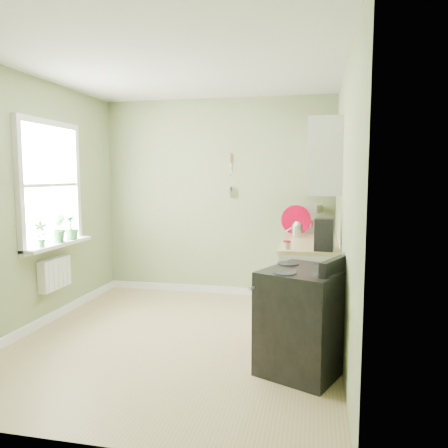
% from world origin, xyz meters
% --- Properties ---
extents(floor, '(3.20, 3.60, 0.02)m').
position_xyz_m(floor, '(0.00, 0.00, -0.01)').
color(floor, tan).
rests_on(floor, ground).
extents(ceiling, '(3.20, 3.60, 0.02)m').
position_xyz_m(ceiling, '(0.00, 0.00, 2.71)').
color(ceiling, white).
rests_on(ceiling, wall_back).
extents(wall_back, '(3.20, 0.02, 2.70)m').
position_xyz_m(wall_back, '(0.00, 1.81, 1.35)').
color(wall_back, '#8A9968').
rests_on(wall_back, floor).
extents(wall_left, '(0.02, 3.60, 2.70)m').
position_xyz_m(wall_left, '(-1.61, 0.00, 1.35)').
color(wall_left, '#8A9968').
rests_on(wall_left, floor).
extents(wall_right, '(0.02, 3.60, 2.70)m').
position_xyz_m(wall_right, '(1.61, 0.00, 1.35)').
color(wall_right, '#8A9968').
rests_on(wall_right, floor).
extents(base_cabinets, '(0.60, 1.60, 0.87)m').
position_xyz_m(base_cabinets, '(1.30, 1.00, 0.43)').
color(base_cabinets, silver).
rests_on(base_cabinets, floor).
extents(countertop, '(0.64, 1.60, 0.04)m').
position_xyz_m(countertop, '(1.29, 1.00, 0.89)').
color(countertop, tan).
rests_on(countertop, base_cabinets).
extents(upper_cabinets, '(0.35, 1.40, 0.80)m').
position_xyz_m(upper_cabinets, '(1.43, 1.10, 1.85)').
color(upper_cabinets, silver).
rests_on(upper_cabinets, wall_right).
extents(window, '(0.06, 1.14, 1.44)m').
position_xyz_m(window, '(-1.58, 0.30, 1.55)').
color(window, white).
rests_on(window, wall_left).
extents(window_sill, '(0.18, 1.14, 0.04)m').
position_xyz_m(window_sill, '(-1.51, 0.30, 0.88)').
color(window_sill, white).
rests_on(window_sill, wall_left).
extents(radiator, '(0.12, 0.50, 0.35)m').
position_xyz_m(radiator, '(-1.54, 0.25, 0.55)').
color(radiator, white).
rests_on(radiator, wall_left).
extents(wall_utensils, '(0.02, 0.14, 0.58)m').
position_xyz_m(wall_utensils, '(0.20, 1.78, 1.56)').
color(wall_utensils, tan).
rests_on(wall_utensils, wall_back).
extents(stove, '(0.89, 0.90, 1.00)m').
position_xyz_m(stove, '(1.28, -0.46, 0.45)').
color(stove, black).
rests_on(stove, floor).
extents(stand_mixer, '(0.29, 0.37, 0.40)m').
position_xyz_m(stand_mixer, '(1.34, 1.74, 1.08)').
color(stand_mixer, '#B2B2B7').
rests_on(stand_mixer, countertop).
extents(kettle, '(0.19, 0.11, 0.20)m').
position_xyz_m(kettle, '(1.13, 1.20, 1.01)').
color(kettle, silver).
rests_on(kettle, countertop).
extents(coffee_maker, '(0.20, 0.22, 0.32)m').
position_xyz_m(coffee_maker, '(1.43, 0.33, 1.06)').
color(coffee_maker, black).
rests_on(coffee_maker, countertop).
extents(red_tray, '(0.38, 0.10, 0.37)m').
position_xyz_m(red_tray, '(1.10, 1.47, 1.10)').
color(red_tray, '#9C001E').
rests_on(red_tray, countertop).
extents(jar, '(0.08, 0.08, 0.09)m').
position_xyz_m(jar, '(1.07, 0.30, 0.96)').
color(jar, beige).
rests_on(jar, countertop).
extents(plant_a, '(0.18, 0.17, 0.28)m').
position_xyz_m(plant_a, '(-1.50, -0.03, 1.04)').
color(plant_a, '#28652C').
rests_on(plant_a, window_sill).
extents(plant_b, '(0.23, 0.23, 0.33)m').
position_xyz_m(plant_b, '(-1.50, 0.30, 1.06)').
color(plant_b, '#28652C').
rests_on(plant_b, window_sill).
extents(plant_c, '(0.19, 0.19, 0.29)m').
position_xyz_m(plant_c, '(-1.50, 0.56, 1.05)').
color(plant_c, '#28652C').
rests_on(plant_c, window_sill).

